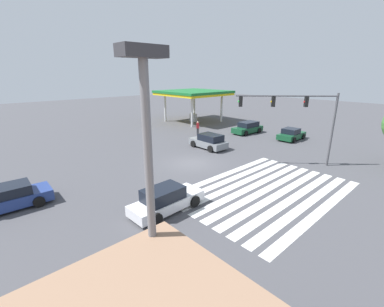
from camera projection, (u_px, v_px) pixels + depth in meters
The scene contains 11 objects.
ground_plane at pixel (192, 163), 23.24m from camera, with size 138.81×138.81×0.00m, color #47474C.
crosswalk_markings at pixel (265, 190), 17.90m from camera, with size 12.34×8.20×0.01m.
traffic_signal_mast at pixel (299, 112), 21.46m from camera, with size 6.01×6.01×6.27m.
car_0 at pixel (248, 128), 34.83m from camera, with size 4.67×2.27×1.54m.
car_1 at pixel (166, 200), 15.05m from camera, with size 4.70×2.03×1.51m.
car_2 at pixel (209, 141), 27.76m from camera, with size 2.20×4.30×1.59m.
car_4 at pixel (291, 134), 31.39m from camera, with size 4.19×2.22×1.43m.
car_5 at pixel (8, 198), 15.29m from camera, with size 4.71×2.26×1.44m.
gas_station_canopy at pixel (193, 94), 42.22m from camera, with size 9.74×9.74×5.10m.
pedestrian at pixel (198, 127), 33.81m from camera, with size 0.41×0.41×1.80m.
street_light_pole_a at pixel (152, 227), 5.00m from camera, with size 0.80×0.36×8.22m.
Camera 1 is at (-14.82, -16.14, 7.78)m, focal length 24.00 mm.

